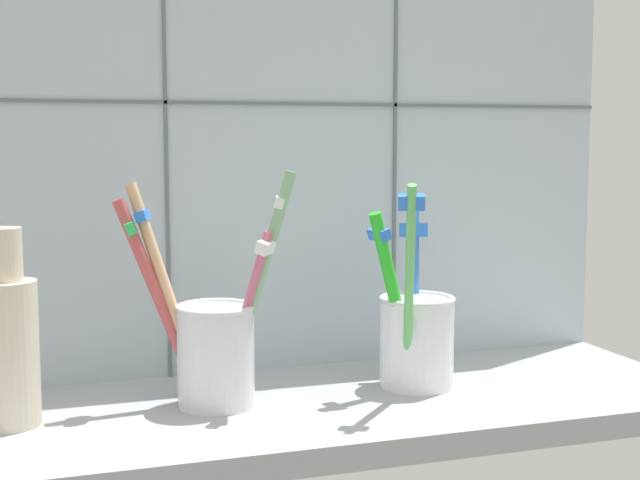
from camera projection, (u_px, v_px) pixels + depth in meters
The scene contains 5 objects.
counter_slab at pixel (324, 411), 73.50cm from camera, with size 64.00×22.00×2.00cm, color #9EA3A8.
tile_wall_back at pixel (282, 143), 82.38cm from camera, with size 64.00×2.20×45.00cm.
toothbrush_cup_left at pixel (214, 344), 71.12cm from camera, with size 13.82×6.85×18.54cm.
toothbrush_cup_right at pixel (415, 333), 76.55cm from camera, with size 8.34×12.09×17.63cm.
ceramic_vase at pixel (7, 343), 66.02cm from camera, with size 4.58×4.58×14.58cm.
Camera 1 is at (-23.07, -67.65, 23.04)cm, focal length 51.04 mm.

